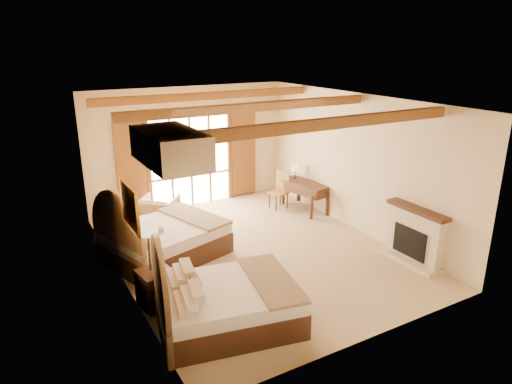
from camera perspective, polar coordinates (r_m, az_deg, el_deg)
floor at (r=9.88m, az=-0.32°, el=-7.43°), size 7.00×7.00×0.00m
wall_back at (r=12.37m, az=-8.34°, el=5.57°), size 5.50×0.00×5.50m
wall_left at (r=8.37m, az=-17.00°, el=-1.27°), size 0.00×7.00×7.00m
wall_right at (r=10.86m, az=12.44°, el=3.54°), size 0.00×7.00×7.00m
ceiling at (r=8.96m, az=-0.36°, el=11.33°), size 7.00×7.00×0.00m
ceiling_beams at (r=8.98m, az=-0.36°, el=10.57°), size 5.39×4.60×0.18m
french_doors at (r=12.39m, az=-8.16°, el=3.94°), size 3.95×0.08×2.60m
fireplace at (r=9.79m, az=19.13°, el=-5.48°), size 0.46×1.40×1.16m
painting at (r=7.64m, az=-15.45°, el=-1.81°), size 0.06×0.95×0.75m
canopy_valance at (r=6.23m, az=-10.71°, el=5.56°), size 0.70×1.40×0.45m
bed_near at (r=7.32m, az=-4.75°, el=-13.60°), size 2.46×2.02×1.42m
bed_far at (r=9.60m, az=-12.19°, el=-5.69°), size 2.73×2.30×1.49m
nightstand at (r=8.06m, az=-12.36°, el=-11.65°), size 0.61×0.61×0.64m
floor_lamp at (r=7.68m, az=-13.40°, el=-4.83°), size 0.33×0.33×1.57m
armchair at (r=11.22m, az=-12.00°, el=-2.47°), size 1.17×1.18×0.77m
ottoman at (r=10.99m, az=-10.17°, el=-3.89°), size 0.65×0.65×0.38m
desk at (r=12.19m, az=6.09°, el=-0.38°), size 0.85×1.49×0.76m
desk_chair at (r=12.27m, az=2.90°, el=-0.63°), size 0.58×0.57×1.00m
desk_lamp at (r=12.39m, az=4.93°, el=2.98°), size 0.18×0.18×0.35m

